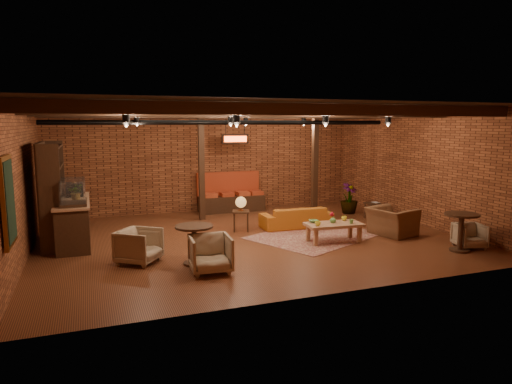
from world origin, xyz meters
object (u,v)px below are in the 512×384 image
object	(u,v)px
round_table_left	(194,238)
plant_tall	(350,168)
coffee_table	(333,225)
side_table_lamp	(241,205)
armchair_far	(470,235)
armchair_b	(210,252)
armchair_right	(392,217)
armchair_a	(139,244)
side_table_book	(373,204)
sofa	(296,217)
round_table_right	(461,226)

from	to	relation	value
round_table_left	plant_tall	xyz separation A→B (m)	(5.76, 3.48, 0.90)
coffee_table	round_table_left	bearing A→B (deg)	-171.05
side_table_lamp	armchair_far	distance (m)	5.56
armchair_b	armchair_right	bearing A→B (deg)	18.12
armchair_a	side_table_book	bearing A→B (deg)	-36.53
side_table_lamp	armchair_far	xyz separation A→B (m)	(4.38, -3.41, -0.39)
sofa	coffee_table	xyz separation A→B (m)	(0.15, -1.73, 0.12)
armchair_right	side_table_book	size ratio (longest dim) A/B	2.12
sofa	coffee_table	bearing A→B (deg)	96.32
side_table_lamp	armchair_right	size ratio (longest dim) A/B	0.85
armchair_b	side_table_book	world-z (taller)	armchair_b
sofa	armchair_far	size ratio (longest dim) A/B	3.15
armchair_a	armchair_far	distance (m)	7.37
sofa	round_table_right	distance (m)	4.19
armchair_right	plant_tall	xyz separation A→B (m)	(0.50, 2.83, 0.97)
coffee_table	armchair_right	size ratio (longest dim) A/B	1.29
armchair_a	round_table_right	bearing A→B (deg)	-65.72
armchair_b	coffee_table	bearing A→B (deg)	23.39
sofa	round_table_right	bearing A→B (deg)	126.67
coffee_table	armchair_far	size ratio (longest dim) A/B	2.25
armchair_a	coffee_table	bearing A→B (deg)	-51.48
coffee_table	side_table_lamp	distance (m)	2.54
side_table_lamp	side_table_book	size ratio (longest dim) A/B	1.81
armchair_right	round_table_left	bearing A→B (deg)	83.65
side_table_lamp	plant_tall	distance (m)	4.17
coffee_table	armchair_a	distance (m)	4.55
sofa	armchair_a	distance (m)	4.76
armchair_b	armchair_far	world-z (taller)	armchair_b
round_table_left	side_table_lamp	bearing A→B (deg)	53.33
coffee_table	side_table_lamp	size ratio (longest dim) A/B	1.52
armchair_far	armchair_right	bearing A→B (deg)	133.60
armchair_far	sofa	bearing A→B (deg)	145.19
armchair_far	armchair_a	bearing A→B (deg)	-176.96
armchair_a	round_table_right	world-z (taller)	round_table_right
coffee_table	sofa	bearing A→B (deg)	94.89
sofa	round_table_right	world-z (taller)	round_table_right
round_table_left	armchair_b	size ratio (longest dim) A/B	1.01
sofa	armchair_right	world-z (taller)	armchair_right
armchair_b	round_table_left	bearing A→B (deg)	110.57
sofa	round_table_left	world-z (taller)	round_table_left
armchair_b	side_table_book	distance (m)	6.56
sofa	armchair_right	distance (m)	2.52
armchair_far	coffee_table	bearing A→B (deg)	164.44
plant_tall	armchair_far	bearing A→B (deg)	-84.66
side_table_lamp	armchair_right	bearing A→B (deg)	-26.98
coffee_table	armchair_b	distance (m)	3.52
side_table_lamp	armchair_right	xyz separation A→B (m)	(3.46, -1.76, -0.23)
armchair_far	plant_tall	distance (m)	4.64
coffee_table	side_table_lamp	xyz separation A→B (m)	(-1.70, 1.86, 0.29)
round_table_left	armchair_b	xyz separation A→B (m)	(0.17, -0.60, -0.15)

